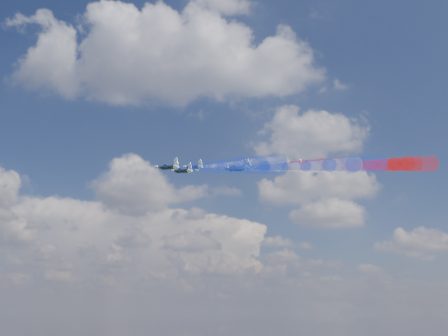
# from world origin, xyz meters

# --- Properties ---
(jet_lead) EXTENTS (14.67, 15.39, 6.90)m
(jet_lead) POSITION_xyz_m (-13.82, 15.65, 167.96)
(jet_lead) COLOR black
(trail_lead) EXTENTS (28.22, 34.78, 12.71)m
(trail_lead) POSITION_xyz_m (1.92, -4.06, 162.77)
(trail_lead) COLOR white
(jet_inner_left) EXTENTS (14.67, 15.39, 6.90)m
(jet_inner_left) POSITION_xyz_m (-15.67, 0.78, 162.38)
(jet_inner_left) COLOR black
(trail_inner_left) EXTENTS (28.22, 34.78, 12.71)m
(trail_inner_left) POSITION_xyz_m (0.06, -18.93, 157.18)
(trail_inner_left) COLOR blue
(jet_inner_right) EXTENTS (14.67, 15.39, 6.90)m
(jet_inner_right) POSITION_xyz_m (0.48, 11.60, 166.27)
(jet_inner_right) COLOR black
(trail_inner_right) EXTENTS (28.22, 34.78, 12.71)m
(trail_inner_right) POSITION_xyz_m (16.21, -8.11, 161.08)
(trail_inner_right) COLOR red
(jet_outer_left) EXTENTS (14.67, 15.39, 6.90)m
(jet_outer_left) POSITION_xyz_m (-17.48, -17.05, 158.43)
(jet_outer_left) COLOR black
(trail_outer_left) EXTENTS (28.22, 34.78, 12.71)m
(trail_outer_left) POSITION_xyz_m (-1.75, -36.76, 153.23)
(trail_outer_left) COLOR blue
(jet_center_third) EXTENTS (14.67, 15.39, 6.90)m
(jet_center_third) POSITION_xyz_m (1.27, -2.78, 161.73)
(jet_center_third) COLOR black
(trail_center_third) EXTENTS (28.22, 34.78, 12.71)m
(trail_center_third) POSITION_xyz_m (17.00, -22.49, 156.54)
(trail_center_third) COLOR white
(jet_outer_right) EXTENTS (14.67, 15.39, 6.90)m
(jet_outer_right) POSITION_xyz_m (19.02, 7.81, 165.06)
(jet_outer_right) COLOR black
(trail_outer_right) EXTENTS (28.22, 34.78, 12.71)m
(trail_outer_right) POSITION_xyz_m (34.75, -11.90, 159.86)
(trail_outer_right) COLOR red
(jet_rear_left) EXTENTS (14.67, 15.39, 6.90)m
(jet_rear_left) POSITION_xyz_m (1.85, -20.36, 156.96)
(jet_rear_left) COLOR black
(trail_rear_left) EXTENTS (28.22, 34.78, 12.71)m
(trail_rear_left) POSITION_xyz_m (17.58, -40.07, 151.76)
(trail_rear_left) COLOR blue
(jet_rear_right) EXTENTS (14.67, 15.39, 6.90)m
(jet_rear_right) POSITION_xyz_m (16.98, -7.18, 160.59)
(jet_rear_right) COLOR black
(trail_rear_right) EXTENTS (28.22, 34.78, 12.71)m
(trail_rear_right) POSITION_xyz_m (32.71, -26.89, 155.39)
(trail_rear_right) COLOR red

